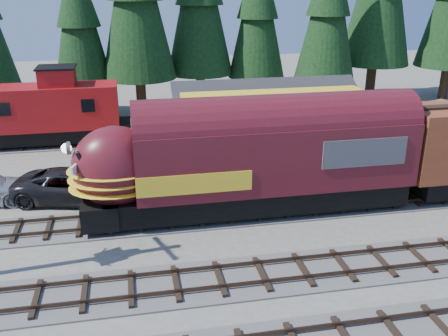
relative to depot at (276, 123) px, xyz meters
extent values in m
plane|color=#6B665B|center=(0.00, -10.50, -2.96)|extent=(120.00, 120.00, 0.00)
cube|color=#4C4947|center=(-10.00, 7.50, -2.92)|extent=(32.00, 3.20, 0.08)
cube|color=#38281E|center=(-10.00, 6.78, -2.71)|extent=(32.00, 0.08, 0.16)
cube|color=#38281E|center=(-10.00, 8.22, -2.71)|extent=(32.00, 0.08, 0.16)
cube|color=gold|center=(0.00, 0.00, -1.26)|extent=(12.00, 6.00, 3.40)
cube|color=yellow|center=(0.00, 0.00, 1.16)|extent=(11.88, 3.30, 1.44)
cube|color=white|center=(-6.04, -1.00, -0.76)|extent=(0.06, 2.40, 0.60)
cone|color=black|center=(-12.92, 15.98, 5.45)|extent=(5.13, 5.13, 11.70)
cone|color=black|center=(3.12, 17.12, 5.85)|extent=(5.38, 5.38, 12.25)
cone|color=black|center=(9.25, 15.14, 6.19)|extent=(5.58, 5.58, 12.72)
cube|color=black|center=(-2.84, -6.50, -2.03)|extent=(15.74, 2.82, 1.22)
cube|color=#56131C|center=(-1.96, -6.50, 0.24)|extent=(14.36, 3.31, 3.31)
ellipsoid|color=#56131C|center=(-10.02, -6.50, 0.13)|extent=(4.20, 3.25, 4.09)
cube|color=#38383A|center=(2.13, -6.50, 0.63)|extent=(4.42, 3.37, 1.44)
sphere|color=white|center=(-12.21, -6.50, 1.23)|extent=(0.49, 0.49, 0.49)
cube|color=black|center=(-15.12, 7.50, -2.12)|extent=(9.28, 2.39, 1.03)
cube|color=maroon|center=(-15.12, 7.50, -0.06)|extent=(10.31, 2.99, 3.09)
cube|color=maroon|center=(-14.09, 7.50, 2.11)|extent=(2.47, 2.27, 1.24)
imported|color=black|center=(-12.50, -3.09, -2.07)|extent=(6.97, 4.39, 1.79)
camera|label=1|loc=(-9.16, -29.70, 8.75)|focal=40.00mm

